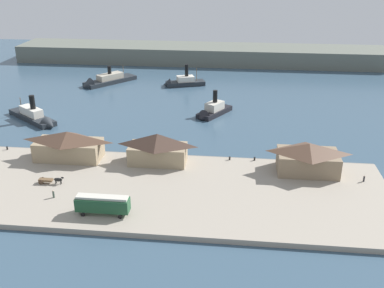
# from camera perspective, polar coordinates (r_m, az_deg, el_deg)

# --- Properties ---
(ground_plane) EXTENTS (320.00, 320.00, 0.00)m
(ground_plane) POSITION_cam_1_polar(r_m,az_deg,el_deg) (122.24, -3.79, -1.07)
(ground_plane) COLOR #385166
(quay_promenade) EXTENTS (110.00, 36.00, 1.20)m
(quay_promenade) POSITION_cam_1_polar(r_m,az_deg,el_deg) (102.70, -5.90, -5.81)
(quay_promenade) COLOR #9E9384
(quay_promenade) RESTS_ON ground
(seawall_edge) EXTENTS (110.00, 0.80, 1.00)m
(seawall_edge) POSITION_cam_1_polar(r_m,az_deg,el_deg) (118.81, -4.09, -1.56)
(seawall_edge) COLOR gray
(seawall_edge) RESTS_ON ground
(ferry_shed_east_terminal) EXTENTS (17.07, 7.96, 7.46)m
(ferry_shed_east_terminal) POSITION_cam_1_polar(r_m,az_deg,el_deg) (118.42, -15.55, -0.12)
(ferry_shed_east_terminal) COLOR #998466
(ferry_shed_east_terminal) RESTS_ON quay_promenade
(ferry_shed_customs_shed) EXTENTS (14.61, 7.43, 7.87)m
(ferry_shed_customs_shed) POSITION_cam_1_polar(r_m,az_deg,el_deg) (112.06, -4.43, -0.53)
(ferry_shed_customs_shed) COLOR #998466
(ferry_shed_customs_shed) RESTS_ON quay_promenade
(ferry_shed_central_terminal) EXTENTS (14.68, 9.37, 7.40)m
(ferry_shed_central_terminal) POSITION_cam_1_polar(r_m,az_deg,el_deg) (110.76, 14.63, -1.70)
(ferry_shed_central_terminal) COLOR #847056
(ferry_shed_central_terminal) RESTS_ON quay_promenade
(street_tram) EXTENTS (10.95, 2.94, 4.16)m
(street_tram) POSITION_cam_1_polar(r_m,az_deg,el_deg) (92.66, -11.37, -7.49)
(street_tram) COLOR #1E4C2D
(street_tram) RESTS_ON quay_promenade
(horse_cart) EXTENTS (6.03, 1.37, 1.87)m
(horse_cart) POSITION_cam_1_polar(r_m,az_deg,el_deg) (108.07, -17.67, -4.40)
(horse_cart) COLOR brown
(horse_cart) RESTS_ON quay_promenade
(pedestrian_near_west_shed) EXTENTS (0.39, 0.39, 1.57)m
(pedestrian_near_west_shed) POSITION_cam_1_polar(r_m,az_deg,el_deg) (111.40, 21.14, -4.17)
(pedestrian_near_west_shed) COLOR #232328
(pedestrian_near_west_shed) RESTS_ON quay_promenade
(pedestrian_walking_west) EXTENTS (0.44, 0.44, 1.78)m
(pedestrian_walking_west) POSITION_cam_1_polar(r_m,az_deg,el_deg) (101.98, -17.30, -6.16)
(pedestrian_walking_west) COLOR #3D4C42
(pedestrian_walking_west) RESTS_ON quay_promenade
(mooring_post_east) EXTENTS (0.44, 0.44, 0.90)m
(mooring_post_east) POSITION_cam_1_polar(r_m,az_deg,el_deg) (130.50, -22.57, -0.49)
(mooring_post_east) COLOR black
(mooring_post_east) RESTS_ON quay_promenade
(mooring_post_center_west) EXTENTS (0.44, 0.44, 0.90)m
(mooring_post_center_west) POSITION_cam_1_polar(r_m,az_deg,el_deg) (115.05, 4.84, -1.83)
(mooring_post_center_west) COLOR black
(mooring_post_center_west) RESTS_ON quay_promenade
(mooring_post_west) EXTENTS (0.44, 0.44, 0.90)m
(mooring_post_west) POSITION_cam_1_polar(r_m,az_deg,el_deg) (115.46, 8.01, -1.89)
(mooring_post_west) COLOR black
(mooring_post_west) RESTS_ON quay_promenade
(ferry_approaching_west) EXTENTS (12.21, 16.17, 9.85)m
(ferry_approaching_west) POSITION_cam_1_polar(r_m,az_deg,el_deg) (149.29, 2.56, 4.22)
(ferry_approaching_west) COLOR black
(ferry_approaching_west) RESTS_ON ground
(ferry_near_quay) EXTENTS (22.16, 18.37, 10.08)m
(ferry_near_quay) POSITION_cam_1_polar(r_m,az_deg,el_deg) (152.31, -19.34, 3.25)
(ferry_near_quay) COLOR #23282D
(ferry_near_quay) RESTS_ON ground
(ferry_moored_east) EXTENTS (17.75, 10.39, 10.26)m
(ferry_moored_east) POSITION_cam_1_polar(r_m,az_deg,el_deg) (184.12, -1.39, 7.92)
(ferry_moored_east) COLOR #23282D
(ferry_moored_east) RESTS_ON ground
(ferry_mid_harbor) EXTENTS (20.66, 23.21, 9.35)m
(ferry_mid_harbor) POSITION_cam_1_polar(r_m,az_deg,el_deg) (189.59, -11.22, 7.88)
(ferry_mid_harbor) COLOR #23282D
(ferry_mid_harbor) RESTS_ON ground
(far_headland) EXTENTS (180.00, 24.00, 8.00)m
(far_headland) POSITION_cam_1_polar(r_m,az_deg,el_deg) (225.27, 1.05, 11.44)
(far_headland) COLOR #60665B
(far_headland) RESTS_ON ground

